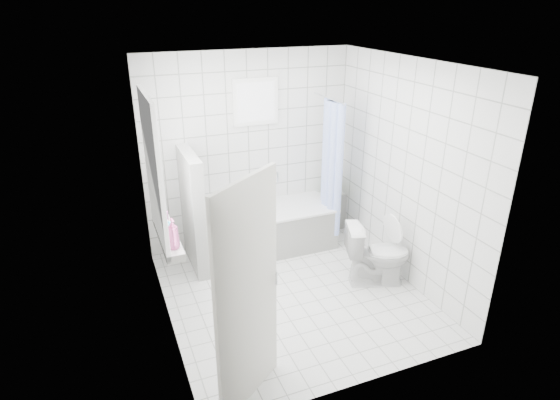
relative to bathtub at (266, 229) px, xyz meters
name	(u,v)px	position (x,y,z in m)	size (l,w,h in m)	color
ground	(292,293)	(-0.10, -1.13, -0.29)	(3.00, 3.00, 0.00)	white
ceiling	(295,63)	(-0.10, -1.13, 2.31)	(3.00, 3.00, 0.00)	white
wall_back	(249,151)	(-0.10, 0.37, 1.01)	(2.80, 0.02, 2.60)	white
wall_front	(370,257)	(-0.10, -2.62, 1.01)	(2.80, 0.02, 2.60)	white
wall_left	(159,211)	(-1.50, -1.13, 1.01)	(0.02, 3.00, 2.60)	white
wall_right	(404,173)	(1.30, -1.13, 1.01)	(0.02, 3.00, 2.60)	white
window_left	(156,171)	(-1.45, -0.83, 1.31)	(0.01, 0.90, 1.40)	white
window_back	(256,102)	(0.00, 0.33, 1.66)	(0.50, 0.01, 0.50)	white
window_sill	(168,236)	(-1.41, -0.83, 0.57)	(0.18, 1.02, 0.08)	white
door	(248,297)	(-1.03, -2.37, 0.71)	(0.04, 0.80, 2.00)	silver
bathtub	(266,229)	(0.00, 0.00, 0.00)	(1.83, 0.77, 0.58)	white
partition_wall	(193,211)	(-0.98, -0.05, 0.46)	(0.15, 0.85, 1.50)	white
tiled_ledge	(330,210)	(1.11, 0.25, -0.02)	(0.40, 0.24, 0.55)	white
toilet	(378,254)	(0.93, -1.27, 0.09)	(0.43, 0.75, 0.76)	white
curtain_rod	(329,98)	(0.85, -0.03, 1.71)	(0.02, 0.02, 0.80)	silver
shower_curtain	(330,169)	(0.85, -0.16, 0.81)	(0.14, 0.48, 1.78)	#5476F7
tub_faucet	(264,182)	(0.10, 0.33, 0.56)	(0.18, 0.06, 0.06)	silver
sill_bottles	(170,229)	(-1.40, -0.99, 0.73)	(0.14, 0.73, 0.32)	#38D5FF
ledge_bottles	(335,187)	(1.13, 0.20, 0.38)	(0.22, 0.16, 0.25)	#1A9E21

